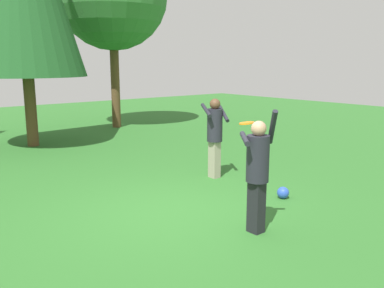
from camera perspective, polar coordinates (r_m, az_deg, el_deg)
ground_plane at (r=7.17m, az=-2.57°, el=-9.54°), size 40.00×40.00×0.00m
person_thrower at (r=6.16m, az=9.11°, el=-3.15°), size 0.68×0.68×1.90m
person_catcher at (r=9.07m, az=3.18°, el=1.82°), size 0.69×0.75×1.78m
frisbee at (r=7.30m, az=7.61°, el=2.91°), size 0.38×0.38×0.06m
ball_blue at (r=8.04m, az=12.56°, el=-6.63°), size 0.23×0.23×0.23m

